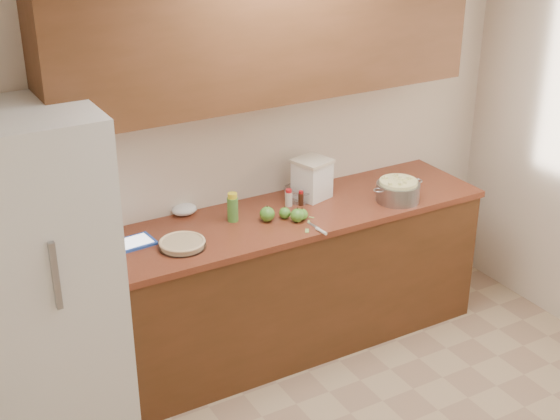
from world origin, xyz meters
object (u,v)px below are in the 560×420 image
pie (182,244)px  flour_canister (312,178)px  colander (398,191)px  tablet (134,243)px

pie → flour_canister: size_ratio=1.05×
flour_canister → colander: bearing=-35.7°
flour_canister → tablet: flour_canister is taller
colander → tablet: 1.65m
colander → flour_canister: flour_canister is taller
colander → tablet: bearing=171.3°
pie → colander: size_ratio=0.73×
tablet → pie: bearing=-43.6°
flour_canister → tablet: bearing=-176.9°
colander → tablet: colander is taller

